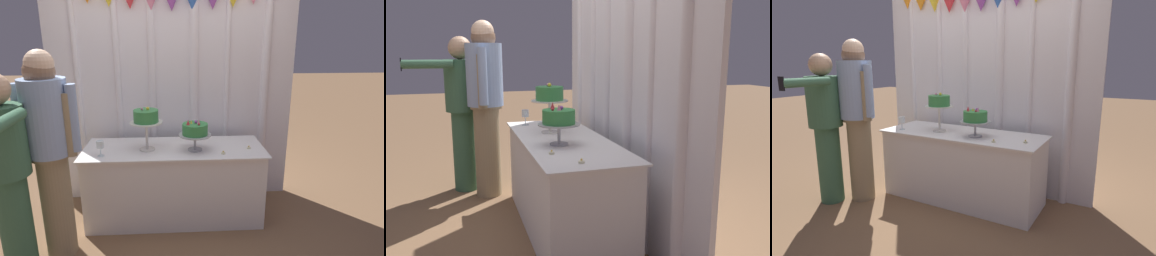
# 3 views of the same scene
# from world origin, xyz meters

# --- Properties ---
(ground_plane) EXTENTS (24.00, 24.00, 0.00)m
(ground_plane) POSITION_xyz_m (0.00, 0.00, 0.00)
(ground_plane) COLOR #846042
(draped_curtain) EXTENTS (2.67, 0.16, 2.64)m
(draped_curtain) POSITION_xyz_m (0.02, 0.58, 1.42)
(draped_curtain) COLOR white
(draped_curtain) RESTS_ON ground_plane
(cake_table) EXTENTS (1.80, 0.68, 0.77)m
(cake_table) POSITION_xyz_m (0.00, 0.10, 0.39)
(cake_table) COLOR white
(cake_table) RESTS_ON ground_plane
(cake_display_nearleft) EXTENTS (0.32, 0.32, 0.43)m
(cake_display_nearleft) POSITION_xyz_m (-0.27, 0.05, 1.09)
(cake_display_nearleft) COLOR silver
(cake_display_nearleft) RESTS_ON cake_table
(cake_display_nearright) EXTENTS (0.32, 0.32, 0.32)m
(cake_display_nearright) POSITION_xyz_m (0.20, 0.01, 0.97)
(cake_display_nearright) COLOR #B2B2B7
(cake_display_nearright) RESTS_ON cake_table
(wine_glass) EXTENTS (0.07, 0.07, 0.15)m
(wine_glass) POSITION_xyz_m (-0.69, -0.09, 0.88)
(wine_glass) COLOR silver
(wine_glass) RESTS_ON cake_table
(tealight_far_left) EXTENTS (0.04, 0.04, 0.03)m
(tealight_far_left) POSITION_xyz_m (0.46, -0.11, 0.78)
(tealight_far_left) COLOR beige
(tealight_far_left) RESTS_ON cake_table
(tealight_near_left) EXTENTS (0.04, 0.04, 0.03)m
(tealight_near_left) POSITION_xyz_m (0.74, 0.02, 0.78)
(tealight_near_left) COLOR beige
(tealight_near_left) RESTS_ON cake_table
(guest_man_pink_jacket) EXTENTS (0.52, 0.40, 1.77)m
(guest_man_pink_jacket) POSITION_xyz_m (-1.01, -0.43, 0.97)
(guest_man_pink_jacket) COLOR #9E8966
(guest_man_pink_jacket) RESTS_ON ground_plane
(guest_man_dark_suit) EXTENTS (0.47, 0.37, 1.72)m
(guest_man_dark_suit) POSITION_xyz_m (-1.02, -0.43, 0.96)
(guest_man_dark_suit) COLOR #4C5675
(guest_man_dark_suit) RESTS_ON ground_plane
(guest_girl_blue_dress) EXTENTS (0.48, 0.77, 1.62)m
(guest_girl_blue_dress) POSITION_xyz_m (-1.26, -0.65, 0.89)
(guest_girl_blue_dress) COLOR #3D6B4C
(guest_girl_blue_dress) RESTS_ON ground_plane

